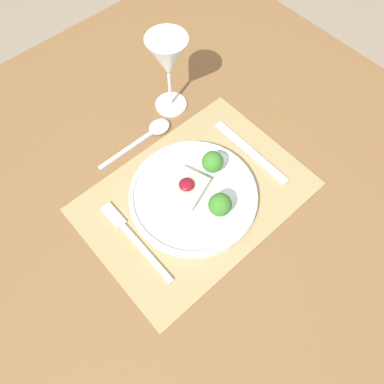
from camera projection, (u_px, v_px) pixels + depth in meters
The scene contains 8 objects.
ground_plane at pixel (194, 285), 1.49m from camera, with size 8.00×8.00×0.00m, color gray.
dining_table at pixel (195, 213), 0.89m from camera, with size 1.27×1.30×0.77m.
placemat at pixel (195, 196), 0.81m from camera, with size 0.47×0.34×0.00m, color #9E895B.
dinner_plate at pixel (194, 193), 0.80m from camera, with size 0.28×0.28×0.07m.
fork at pixel (131, 236), 0.76m from camera, with size 0.02×0.22×0.01m.
knife at pixel (255, 156), 0.86m from camera, with size 0.02×0.22×0.01m.
spoon at pixel (152, 132), 0.89m from camera, with size 0.20×0.04×0.02m.
wine_glass_near at pixel (168, 60), 0.81m from camera, with size 0.09×0.09×0.20m.
Camera 1 is at (-0.26, -0.28, 1.49)m, focal length 35.00 mm.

